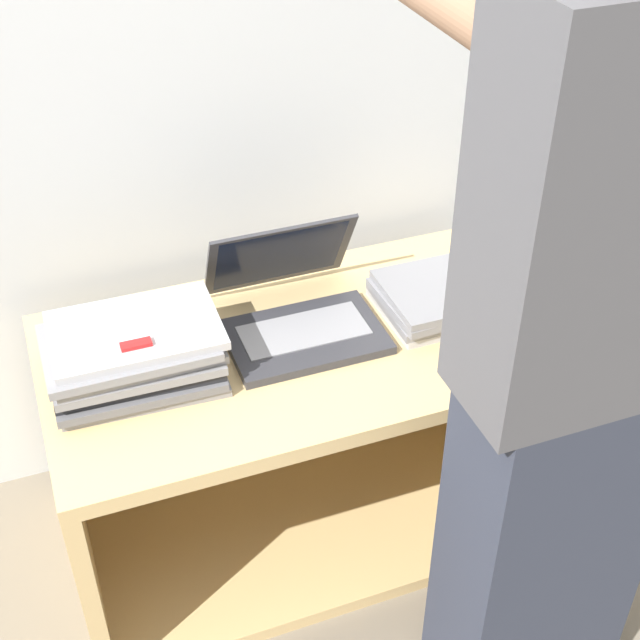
{
  "coord_description": "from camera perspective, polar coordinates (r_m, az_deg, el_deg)",
  "views": [
    {
      "loc": [
        -0.5,
        -1.13,
        1.76
      ],
      "look_at": [
        0.0,
        0.21,
        0.68
      ],
      "focal_mm": 50.0,
      "sensor_mm": 36.0,
      "label": 1
    }
  ],
  "objects": [
    {
      "name": "laptop_stack_right",
      "position": [
        2.03,
        8.59,
        1.69
      ],
      "size": [
        0.34,
        0.24,
        0.07
      ],
      "color": "#B7B7BC",
      "rests_on": "cart"
    },
    {
      "name": "laptop_open",
      "position": [
        1.94,
        -1.52,
        0.7
      ],
      "size": [
        0.33,
        0.34,
        0.22
      ],
      "color": "#333338",
      "rests_on": "cart"
    },
    {
      "name": "laptop_stack_left",
      "position": [
        1.83,
        -11.79,
        -2.18
      ],
      "size": [
        0.35,
        0.25,
        0.13
      ],
      "color": "gray",
      "rests_on": "cart"
    },
    {
      "name": "inventory_tag",
      "position": [
        1.74,
        -11.69,
        -1.54
      ],
      "size": [
        0.06,
        0.02,
        0.01
      ],
      "color": "red",
      "rests_on": "laptop_stack_left"
    },
    {
      "name": "cart",
      "position": [
        2.16,
        -1.42,
        -6.3
      ],
      "size": [
        1.13,
        0.61,
        0.56
      ],
      "color": "tan",
      "rests_on": "ground_plane"
    },
    {
      "name": "ground_plane",
      "position": [
        2.15,
        2.11,
        -18.14
      ],
      "size": [
        12.0,
        12.0,
        0.0
      ],
      "primitive_type": "plane",
      "color": "#756B5B"
    },
    {
      "name": "person",
      "position": [
        1.48,
        16.16,
        -2.7
      ],
      "size": [
        0.4,
        0.53,
        1.68
      ],
      "color": "#2D3342",
      "rests_on": "ground_plane"
    }
  ]
}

